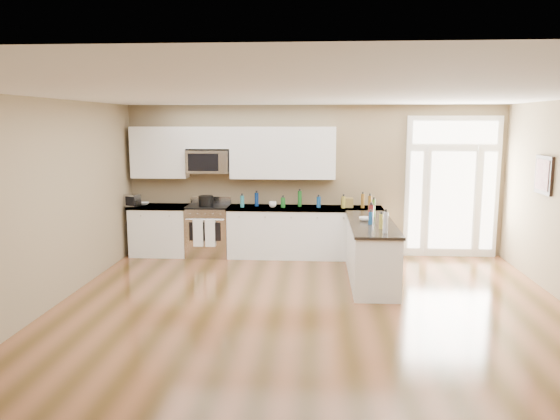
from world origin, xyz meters
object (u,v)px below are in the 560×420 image
at_px(peninsula_cabinet, 371,253).
at_px(toaster_oven, 132,200).
at_px(kitchen_range, 208,230).
at_px(stockpot, 206,201).

relative_size(peninsula_cabinet, toaster_oven, 8.77).
relative_size(kitchen_range, toaster_oven, 4.08).
relative_size(stockpot, toaster_oven, 1.03).
bearing_deg(stockpot, toaster_oven, -177.56).
height_order(stockpot, toaster_oven, toaster_oven).
bearing_deg(stockpot, peninsula_cabinet, -25.36).
distance_m(peninsula_cabinet, stockpot, 3.27).
relative_size(kitchen_range, stockpot, 3.98).
bearing_deg(peninsula_cabinet, toaster_oven, 162.89).
xyz_separation_m(kitchen_range, stockpot, (-0.02, -0.07, 0.57)).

